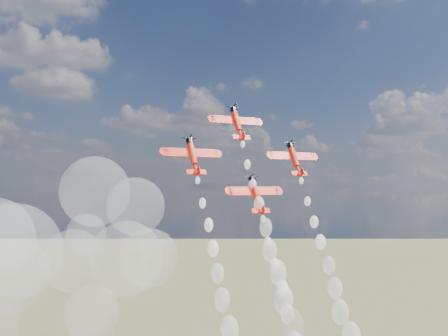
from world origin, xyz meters
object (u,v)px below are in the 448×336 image
plane_left (193,155)px  plane_right (294,158)px  plane_lead (237,123)px  plane_slot (256,194)px

plane_left → plane_right: size_ratio=1.00×
plane_lead → plane_right: size_ratio=1.00×
plane_lead → plane_slot: plane_lead is taller
plane_lead → plane_left: 17.26m
plane_right → plane_slot: plane_right is taller
plane_slot → plane_lead: bearing=90.0°
plane_lead → plane_right: bearing=-17.6°
plane_left → plane_slot: 17.26m
plane_lead → plane_left: size_ratio=1.00×
plane_lead → plane_right: 17.26m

